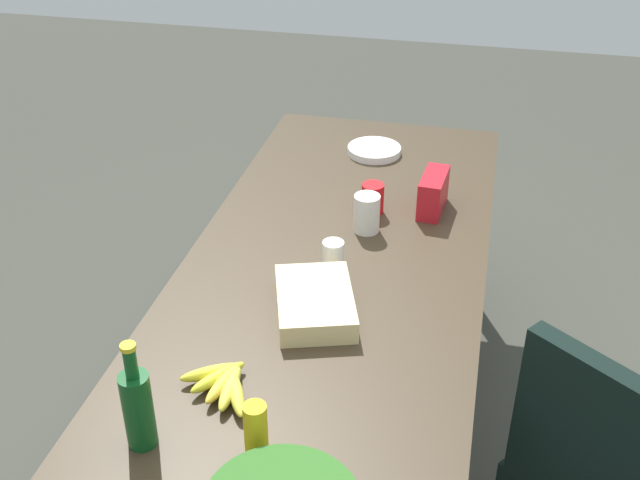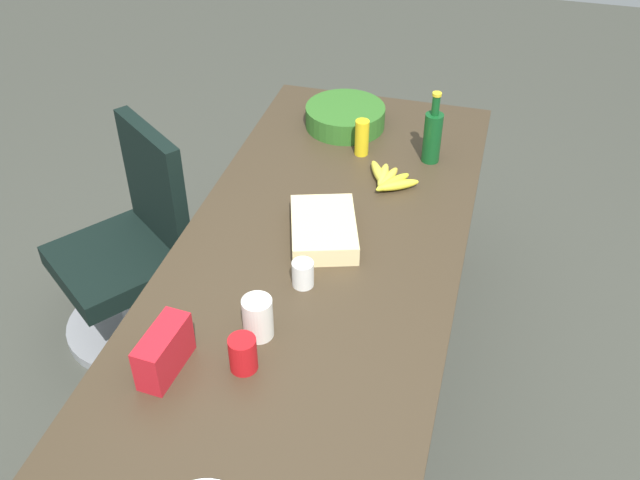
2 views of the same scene
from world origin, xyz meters
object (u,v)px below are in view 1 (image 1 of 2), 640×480
object	(u,v)px
chip_bag_red	(433,193)
red_solo_cup	(373,198)
mustard_bottle	(256,431)
paper_plate_stack	(374,150)
mayo_jar	(367,213)
sheet_cake	(314,303)
wine_bottle	(138,407)
conference_table	(329,295)
paper_cup	(332,254)
banana_bunch	(224,383)

from	to	relation	value
chip_bag_red	red_solo_cup	distance (m)	0.22
mustard_bottle	paper_plate_stack	xyz separation A→B (m)	(-1.69, -0.01, -0.06)
mustard_bottle	mayo_jar	xyz separation A→B (m)	(-1.07, 0.07, -0.01)
sheet_cake	chip_bag_red	bearing A→B (deg)	158.58
red_solo_cup	mayo_jar	bearing A→B (deg)	0.81
wine_bottle	mayo_jar	world-z (taller)	wine_bottle
conference_table	chip_bag_red	distance (m)	0.59
red_solo_cup	wine_bottle	xyz separation A→B (m)	(1.23, -0.34, 0.06)
red_solo_cup	conference_table	bearing A→B (deg)	-7.98
red_solo_cup	paper_cup	bearing A→B (deg)	-9.68
mustard_bottle	mayo_jar	world-z (taller)	mustard_bottle
paper_cup	conference_table	bearing A→B (deg)	2.01
conference_table	mayo_jar	size ratio (longest dim) A/B	18.80
wine_bottle	mayo_jar	xyz separation A→B (m)	(-1.10, 0.35, -0.05)
conference_table	mayo_jar	bearing A→B (deg)	168.33
paper_cup	chip_bag_red	bearing A→B (deg)	148.26
mustard_bottle	banana_bunch	bearing A→B (deg)	-142.52
chip_bag_red	banana_bunch	bearing A→B (deg)	-21.46
conference_table	red_solo_cup	world-z (taller)	red_solo_cup
paper_plate_stack	sheet_cake	bearing A→B (deg)	0.52
conference_table	banana_bunch	xyz separation A→B (m)	(0.57, -0.15, 0.10)
paper_plate_stack	banana_bunch	distance (m)	1.51
sheet_cake	wine_bottle	distance (m)	0.66
chip_bag_red	wine_bottle	bearing A→B (deg)	-23.19
banana_bunch	paper_cup	xyz separation A→B (m)	(-0.63, 0.15, 0.02)
paper_plate_stack	mayo_jar	size ratio (longest dim) A/B	1.63
red_solo_cup	paper_plate_stack	world-z (taller)	red_solo_cup
paper_cup	mayo_jar	bearing A→B (deg)	164.83
red_solo_cup	paper_cup	xyz separation A→B (m)	(0.38, -0.06, -0.01)
chip_bag_red	sheet_cake	bearing A→B (deg)	-21.42
chip_bag_red	paper_cup	world-z (taller)	chip_bag_red
red_solo_cup	banana_bunch	distance (m)	1.04
sheet_cake	paper_cup	xyz separation A→B (m)	(-0.25, -0.00, 0.01)
red_solo_cup	banana_bunch	xyz separation A→B (m)	(1.01, -0.21, -0.03)
paper_plate_stack	conference_table	bearing A→B (deg)	0.75
chip_bag_red	paper_plate_stack	world-z (taller)	chip_bag_red
conference_table	red_solo_cup	size ratio (longest dim) A/B	23.05
banana_bunch	red_solo_cup	bearing A→B (deg)	168.07
mustard_bottle	paper_cup	distance (m)	0.82
red_solo_cup	mayo_jar	xyz separation A→B (m)	(0.13, 0.00, 0.01)
sheet_cake	paper_cup	bearing A→B (deg)	-179.91
chip_bag_red	mayo_jar	xyz separation A→B (m)	(0.20, -0.21, -0.00)
wine_bottle	paper_cup	bearing A→B (deg)	161.78
wine_bottle	mayo_jar	size ratio (longest dim) A/B	2.21
mustard_bottle	conference_table	bearing A→B (deg)	179.61
banana_bunch	sheet_cake	bearing A→B (deg)	158.45
mayo_jar	chip_bag_red	bearing A→B (deg)	133.44
mayo_jar	mustard_bottle	bearing A→B (deg)	-3.73
chip_bag_red	wine_bottle	world-z (taller)	wine_bottle
conference_table	paper_cup	xyz separation A→B (m)	(-0.07, -0.00, 0.12)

